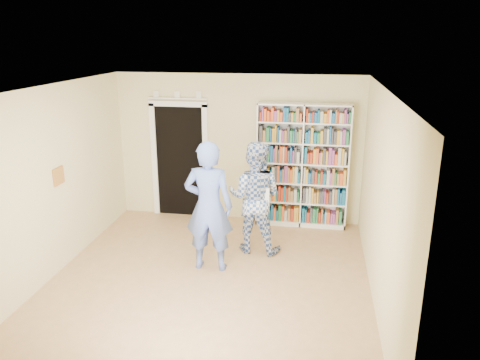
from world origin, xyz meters
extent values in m
plane|color=#A67C50|center=(0.00, 0.00, 0.00)|extent=(5.00, 5.00, 0.00)
plane|color=white|center=(0.00, 0.00, 2.70)|extent=(5.00, 5.00, 0.00)
plane|color=beige|center=(0.00, 2.50, 1.35)|extent=(4.50, 0.00, 4.50)
plane|color=beige|center=(-2.25, 0.00, 1.35)|extent=(0.00, 5.00, 5.00)
plane|color=beige|center=(2.25, 0.00, 1.35)|extent=(0.00, 5.00, 5.00)
cube|color=white|center=(1.19, 2.34, 1.11)|extent=(1.62, 0.30, 2.23)
cube|color=white|center=(1.19, 2.34, 1.11)|extent=(0.03, 0.30, 2.23)
cube|color=black|center=(-1.10, 2.48, 1.05)|extent=(0.90, 0.03, 2.10)
cube|color=white|center=(-1.60, 2.47, 1.05)|extent=(0.10, 0.06, 2.20)
cube|color=white|center=(-0.60, 2.47, 1.05)|extent=(0.10, 0.06, 2.20)
cube|color=white|center=(-1.10, 2.47, 2.15)|extent=(1.10, 0.06, 0.10)
cube|color=white|center=(-1.10, 2.46, 2.25)|extent=(1.10, 0.08, 0.02)
cube|color=brown|center=(-2.23, 0.20, 1.40)|extent=(0.03, 0.25, 0.25)
imported|color=#5871C3|center=(-0.07, 0.44, 0.97)|extent=(0.72, 0.48, 1.95)
imported|color=#2C4988|center=(0.50, 1.15, 0.90)|extent=(0.94, 0.77, 1.80)
cube|color=white|center=(0.65, 0.97, 0.98)|extent=(0.20, 0.04, 0.29)
camera|label=1|loc=(1.41, -5.73, 3.35)|focal=35.00mm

